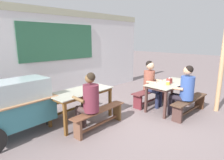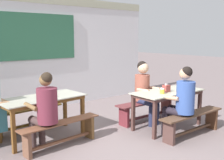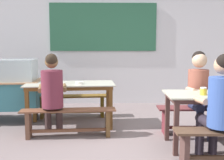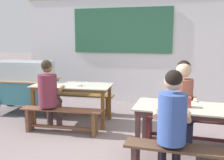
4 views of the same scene
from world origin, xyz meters
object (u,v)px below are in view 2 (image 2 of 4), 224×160
at_px(person_near_front, 182,98).
at_px(person_right_near_table, 144,88).
at_px(dining_table_near, 168,95).
at_px(soup_bowl, 53,96).
at_px(bench_near_back, 147,107).
at_px(person_left_back_turned, 45,107).
at_px(dining_table_far, 42,102).
at_px(bench_near_front, 192,120).
at_px(bench_far_back, 28,115).
at_px(bench_far_front, 61,131).
at_px(tissue_box, 166,88).
at_px(condiment_jar, 162,91).

xyz_separation_m(person_near_front, person_right_near_table, (0.12, 1.04, 0.02)).
distance_m(dining_table_near, soup_bowl, 2.24).
bearing_deg(bench_near_back, person_left_back_turned, -178.20).
relative_size(dining_table_far, bench_near_front, 1.02).
xyz_separation_m(dining_table_far, person_left_back_turned, (-0.20, -0.54, 0.05)).
bearing_deg(bench_far_back, soup_bowl, -72.67).
height_order(bench_far_front, tissue_box, tissue_box).
relative_size(dining_table_far, tissue_box, 9.94).
relative_size(bench_far_back, condiment_jar, 13.94).
distance_m(dining_table_far, tissue_box, 2.36).
bearing_deg(soup_bowl, bench_far_back, 107.33).
xyz_separation_m(bench_far_front, bench_near_back, (2.15, 0.12, 0.02)).
bearing_deg(bench_near_front, person_right_near_table, 95.98).
relative_size(person_left_back_turned, person_near_front, 0.98).
bearing_deg(bench_far_front, soup_bowl, 76.07).
distance_m(person_right_near_table, tissue_box, 0.56).
relative_size(dining_table_far, person_left_back_turned, 1.22).
height_order(bench_near_front, condiment_jar, condiment_jar).
bearing_deg(condiment_jar, person_right_near_table, 75.55).
distance_m(person_left_back_turned, tissue_box, 2.36).
distance_m(dining_table_near, person_right_near_table, 0.55).
relative_size(dining_table_far, person_near_front, 1.19).
height_order(bench_far_back, bench_near_front, same).
distance_m(dining_table_far, bench_far_back, 0.70).
bearing_deg(person_right_near_table, tissue_box, -86.02).
height_order(dining_table_far, person_right_near_table, person_right_near_table).
bearing_deg(person_right_near_table, bench_near_front, -84.02).
relative_size(bench_near_back, condiment_jar, 15.02).
xyz_separation_m(bench_far_back, soup_bowl, (0.21, -0.68, 0.48)).
distance_m(dining_table_near, bench_near_back, 0.70).
bearing_deg(bench_near_back, tissue_box, -99.37).
distance_m(bench_near_back, bench_near_front, 1.17).
distance_m(bench_far_back, bench_near_front, 3.15).
bearing_deg(soup_bowl, bench_near_front, -37.66).
bearing_deg(person_left_back_turned, bench_far_front, -9.45).
relative_size(bench_far_back, tissue_box, 9.07).
distance_m(bench_far_front, condiment_jar, 2.01).
xyz_separation_m(dining_table_near, tissue_box, (-0.09, -0.02, 0.15)).
bearing_deg(dining_table_far, bench_far_back, 94.36).
height_order(bench_far_back, condiment_jar, condiment_jar).
bearing_deg(person_near_front, bench_far_front, 152.52).
distance_m(dining_table_near, person_near_front, 0.57).
bearing_deg(bench_far_front, bench_near_front, -26.40).
xyz_separation_m(bench_far_back, person_near_front, (1.99, -2.16, 0.44)).
relative_size(dining_table_near, soup_bowl, 11.78).
relative_size(person_near_front, person_right_near_table, 1.00).
distance_m(dining_table_near, bench_far_front, 2.23).
xyz_separation_m(bench_far_front, condiment_jar, (1.86, -0.56, 0.53)).
distance_m(tissue_box, condiment_jar, 0.21).
bearing_deg(soup_bowl, bench_far_front, -103.93).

